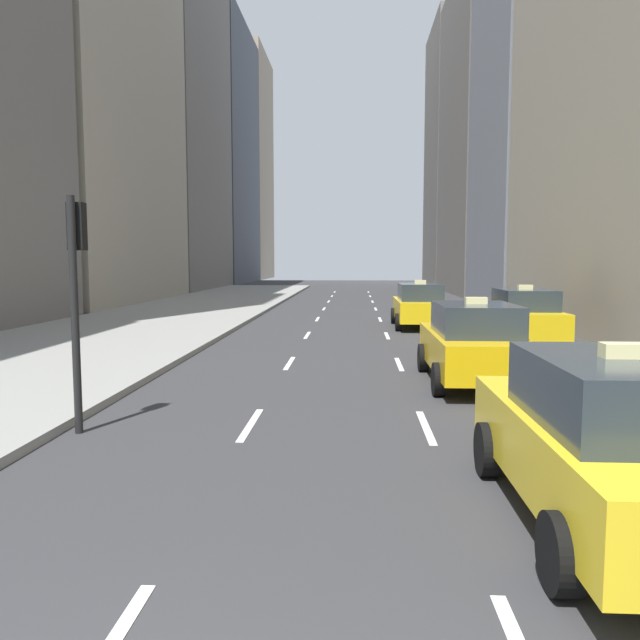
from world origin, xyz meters
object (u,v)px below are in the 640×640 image
object	(u,v)px
taxi_second	(473,343)
taxi_fourth	(419,305)
taxi_third	(523,316)
traffic_light_pole	(76,276)
taxi_lead	(613,440)

from	to	relation	value
taxi_second	taxi_fourth	distance (m)	11.22
taxi_third	traffic_light_pole	size ratio (longest dim) A/B	1.22
taxi_lead	taxi_third	distance (m)	14.20
taxi_lead	taxi_second	size ratio (longest dim) A/B	1.00
taxi_lead	taxi_fourth	bearing A→B (deg)	90.00
taxi_third	taxi_fourth	bearing A→B (deg)	121.69
taxi_lead	taxi_second	distance (m)	7.24
taxi_second	taxi_lead	bearing A→B (deg)	-90.00
taxi_second	traffic_light_pole	world-z (taller)	traffic_light_pole
taxi_lead	traffic_light_pole	distance (m)	7.58
taxi_fourth	taxi_lead	bearing A→B (deg)	-90.00
taxi_fourth	taxi_second	bearing A→B (deg)	-90.00
taxi_lead	taxi_third	world-z (taller)	same
taxi_lead	taxi_third	bearing A→B (deg)	78.63
taxi_second	taxi_fourth	size ratio (longest dim) A/B	1.00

